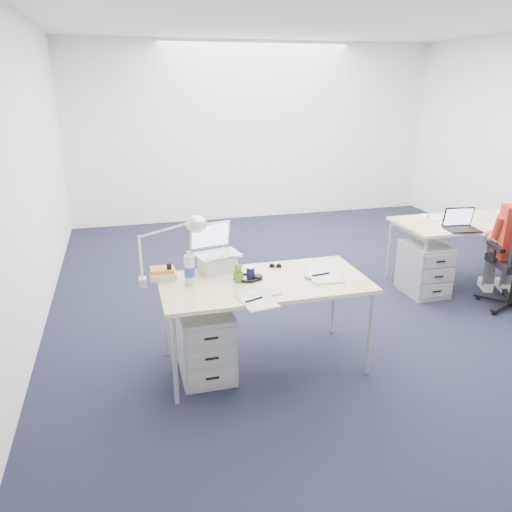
# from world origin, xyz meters

# --- Properties ---
(floor) EXTENTS (7.00, 7.00, 0.00)m
(floor) POSITION_xyz_m (0.00, 0.00, 0.00)
(floor) COLOR black
(floor) RESTS_ON ground
(room) EXTENTS (6.02, 7.02, 2.80)m
(room) POSITION_xyz_m (0.00, 0.00, 1.71)
(room) COLOR white
(room) RESTS_ON ground
(desk_near) EXTENTS (1.60, 0.80, 0.73)m
(desk_near) POSITION_xyz_m (-1.18, -1.09, 0.68)
(desk_near) COLOR #DDC27F
(desk_near) RESTS_ON ground
(desk_far) EXTENTS (1.60, 0.80, 0.73)m
(desk_far) POSITION_xyz_m (1.50, 0.01, 0.68)
(desk_far) COLOR #DDC27F
(desk_far) RESTS_ON ground
(drawer_pedestal_near) EXTENTS (0.40, 0.50, 0.55)m
(drawer_pedestal_near) POSITION_xyz_m (-1.66, -1.11, 0.28)
(drawer_pedestal_near) COLOR #9FA2A4
(drawer_pedestal_near) RESTS_ON ground
(drawer_pedestal_far) EXTENTS (0.40, 0.50, 0.55)m
(drawer_pedestal_far) POSITION_xyz_m (0.90, -0.14, 0.28)
(drawer_pedestal_far) COLOR #9FA2A4
(drawer_pedestal_far) RESTS_ON ground
(silver_laptop) EXTENTS (0.40, 0.34, 0.37)m
(silver_laptop) POSITION_xyz_m (-1.48, -0.76, 0.91)
(silver_laptop) COLOR silver
(silver_laptop) RESTS_ON desk_near
(wireless_keyboard) EXTENTS (0.26, 0.15, 0.01)m
(wireless_keyboard) POSITION_xyz_m (-1.26, -1.35, 0.74)
(wireless_keyboard) COLOR white
(wireless_keyboard) RESTS_ON desk_near
(computer_mouse) EXTENTS (0.08, 0.10, 0.03)m
(computer_mouse) POSITION_xyz_m (-0.84, -1.13, 0.75)
(computer_mouse) COLOR white
(computer_mouse) RESTS_ON desk_near
(headphones) EXTENTS (0.27, 0.24, 0.04)m
(headphones) POSITION_xyz_m (-1.29, -1.02, 0.75)
(headphones) COLOR black
(headphones) RESTS_ON desk_near
(can_koozie) EXTENTS (0.08, 0.08, 0.11)m
(can_koozie) POSITION_xyz_m (-1.27, -1.03, 0.78)
(can_koozie) COLOR #121239
(can_koozie) RESTS_ON desk_near
(water_bottle) EXTENTS (0.08, 0.08, 0.26)m
(water_bottle) POSITION_xyz_m (-1.74, -1.00, 0.86)
(water_bottle) COLOR silver
(water_bottle) RESTS_ON desk_near
(bear_figurine) EXTENTS (0.10, 0.08, 0.15)m
(bear_figurine) POSITION_xyz_m (-1.38, -1.06, 0.80)
(bear_figurine) COLOR #29751F
(bear_figurine) RESTS_ON desk_near
(book_stack) EXTENTS (0.21, 0.16, 0.09)m
(book_stack) POSITION_xyz_m (-1.93, -0.84, 0.77)
(book_stack) COLOR silver
(book_stack) RESTS_ON desk_near
(cordless_phone) EXTENTS (0.04, 0.03, 0.14)m
(cordless_phone) POSITION_xyz_m (-1.88, -0.88, 0.80)
(cordless_phone) COLOR black
(cordless_phone) RESTS_ON desk_near
(papers_left) EXTENTS (0.24, 0.33, 0.01)m
(papers_left) POSITION_xyz_m (-1.33, -1.44, 0.74)
(papers_left) COLOR #D0D57B
(papers_left) RESTS_ON desk_near
(papers_right) EXTENTS (0.29, 0.37, 0.01)m
(papers_right) POSITION_xyz_m (-0.70, -1.12, 0.74)
(papers_right) COLOR #D0D57B
(papers_right) RESTS_ON desk_near
(sunglasses) EXTENTS (0.11, 0.08, 0.02)m
(sunglasses) POSITION_xyz_m (-1.01, -0.83, 0.74)
(sunglasses) COLOR black
(sunglasses) RESTS_ON desk_near
(desk_lamp) EXTENTS (0.50, 0.27, 0.54)m
(desk_lamp) POSITION_xyz_m (-1.93, -0.95, 1.00)
(desk_lamp) COLOR silver
(desk_lamp) RESTS_ON desk_near
(dark_laptop) EXTENTS (0.36, 0.36, 0.24)m
(dark_laptop) POSITION_xyz_m (1.19, -0.29, 0.85)
(dark_laptop) COLOR black
(dark_laptop) RESTS_ON desk_far
(far_cup) EXTENTS (0.08, 0.08, 0.10)m
(far_cup) POSITION_xyz_m (1.98, -0.05, 0.78)
(far_cup) COLOR white
(far_cup) RESTS_ON desk_far
(far_papers) EXTENTS (0.30, 0.33, 0.01)m
(far_papers) POSITION_xyz_m (1.15, 0.24, 0.73)
(far_papers) COLOR white
(far_papers) RESTS_ON desk_far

